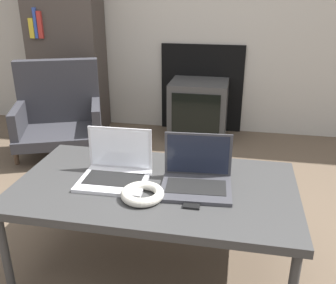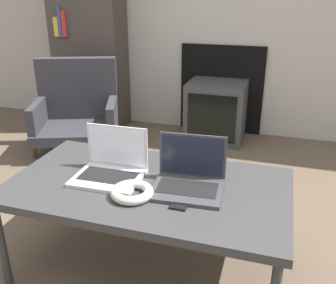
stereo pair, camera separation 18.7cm
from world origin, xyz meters
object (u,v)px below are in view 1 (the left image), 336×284
object	(u,v)px
headphones	(142,194)
armchair	(59,112)
phone	(193,200)
tv	(198,110)
laptop_right	(197,176)
laptop_left	(116,169)

from	to	relation	value
headphones	armchair	distance (m)	1.69
headphones	phone	xyz separation A→B (m)	(0.20, 0.02, -0.01)
headphones	tv	world-z (taller)	tv
armchair	laptop_right	bearing A→B (deg)	-64.91
laptop_left	phone	world-z (taller)	laptop_left
laptop_left	headphones	xyz separation A→B (m)	(0.16, -0.15, -0.02)
phone	armchair	size ratio (longest dim) A/B	0.16
headphones	armchair	world-z (taller)	armchair
laptop_right	armchair	xyz separation A→B (m)	(-1.24, 1.19, -0.16)
headphones	phone	distance (m)	0.21
laptop_left	headphones	world-z (taller)	laptop_left
headphones	armchair	size ratio (longest dim) A/B	0.23
headphones	tv	bearing A→B (deg)	89.52
phone	armchair	world-z (taller)	armchair
tv	armchair	bearing A→B (deg)	-153.49
laptop_left	phone	distance (m)	0.39
phone	tv	xyz separation A→B (m)	(-0.19, 1.84, -0.20)
headphones	phone	size ratio (longest dim) A/B	1.39
phone	tv	distance (m)	1.86
headphones	phone	world-z (taller)	headphones
headphones	armchair	bearing A→B (deg)	127.75
tv	phone	bearing A→B (deg)	-84.14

